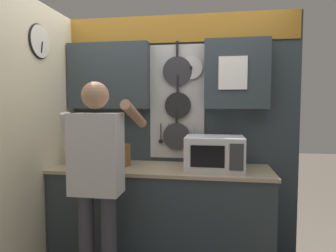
{
  "coord_description": "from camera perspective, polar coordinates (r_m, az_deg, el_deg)",
  "views": [
    {
      "loc": [
        0.49,
        -2.69,
        1.49
      ],
      "look_at": [
        0.03,
        0.2,
        1.29
      ],
      "focal_mm": 32.0,
      "sensor_mm": 36.0,
      "label": 1
    }
  ],
  "objects": [
    {
      "name": "base_cabinet_counter",
      "position": [
        2.92,
        -1.31,
        -16.76
      ],
      "size": [
        2.0,
        0.62,
        0.92
      ],
      "color": "#2D383D",
      "rests_on": "ground_plane"
    },
    {
      "name": "utensil_crock",
      "position": [
        3.03,
        -17.33,
        -5.64
      ],
      "size": [
        0.13,
        0.13,
        0.34
      ],
      "color": "white",
      "rests_on": "base_cabinet_counter"
    },
    {
      "name": "microwave",
      "position": [
        2.7,
        8.83,
        -5.1
      ],
      "size": [
        0.51,
        0.39,
        0.3
      ],
      "color": "silver",
      "rests_on": "base_cabinet_counter"
    },
    {
      "name": "knife_block",
      "position": [
        2.84,
        -8.8,
        -5.51
      ],
      "size": [
        0.13,
        0.16,
        0.29
      ],
      "color": "brown",
      "rests_on": "base_cabinet_counter"
    },
    {
      "name": "back_wall_unit",
      "position": [
        3.01,
        -0.56,
        3.1
      ],
      "size": [
        2.57,
        0.22,
        2.38
      ],
      "color": "#2D383D",
      "rests_on": "ground_plane"
    },
    {
      "name": "side_wall",
      "position": [
        2.76,
        -24.26,
        -2.32
      ],
      "size": [
        0.07,
        1.6,
        2.38
      ],
      "color": "beige",
      "rests_on": "ground_plane"
    },
    {
      "name": "person",
      "position": [
        2.37,
        -13.37,
        -8.29
      ],
      "size": [
        0.54,
        0.64,
        1.67
      ],
      "color": "#383842",
      "rests_on": "ground_plane"
    }
  ]
}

